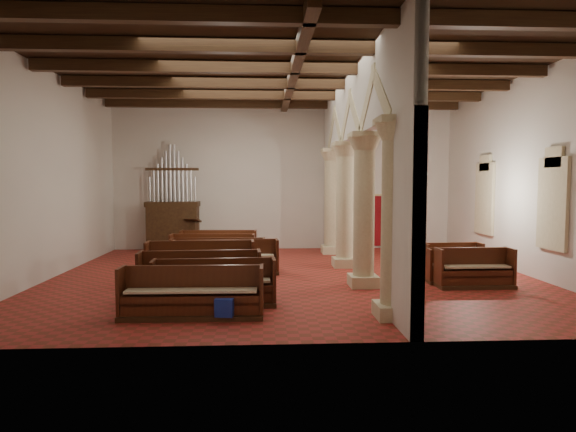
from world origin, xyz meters
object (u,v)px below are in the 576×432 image
(pipe_organ, at_px, (173,217))
(aisle_pew_0, at_px, (474,274))
(lectern, at_px, (194,238))
(processional_banner, at_px, (391,231))
(nave_pew_0, at_px, (192,301))

(pipe_organ, xyz_separation_m, aisle_pew_0, (9.21, -7.27, -1.02))
(lectern, bearing_deg, aisle_pew_0, -19.04)
(lectern, bearing_deg, pipe_organ, 177.38)
(pipe_organ, relative_size, processional_banner, 2.04)
(processional_banner, distance_m, nave_pew_0, 11.87)
(lectern, distance_m, processional_banner, 8.06)
(lectern, xyz_separation_m, processional_banner, (8.05, 0.37, 0.19))
(pipe_organ, relative_size, lectern, 3.13)
(nave_pew_0, bearing_deg, pipe_organ, 103.36)
(lectern, relative_size, nave_pew_0, 0.48)
(nave_pew_0, height_order, aisle_pew_0, nave_pew_0)
(processional_banner, relative_size, nave_pew_0, 0.74)
(pipe_organ, distance_m, processional_banner, 8.95)
(aisle_pew_0, bearing_deg, nave_pew_0, -160.72)
(pipe_organ, height_order, processional_banner, pipe_organ)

